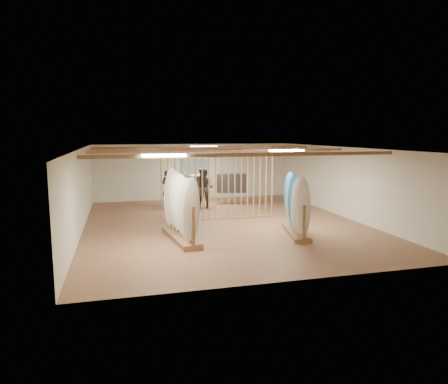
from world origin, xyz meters
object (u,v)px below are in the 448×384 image
object	(u,v)px
rack_right	(296,214)
clothing_rack_b	(231,183)
shopper_a	(168,186)
shopper_b	(204,186)
rack_left	(181,217)
clothing_rack_a	(188,186)

from	to	relation	value
rack_right	clothing_rack_b	bearing A→B (deg)	108.71
rack_right	clothing_rack_b	xyz separation A→B (m)	(-0.55, 5.97, 0.34)
shopper_a	shopper_b	world-z (taller)	shopper_b
rack_left	shopper_a	bearing A→B (deg)	79.70
clothing_rack_a	rack_left	bearing A→B (deg)	-91.31
rack_right	clothing_rack_a	world-z (taller)	rack_right
rack_right	rack_left	bearing A→B (deg)	-170.31
clothing_rack_b	clothing_rack_a	bearing A→B (deg)	-158.47
rack_right	clothing_rack_a	bearing A→B (deg)	128.82
shopper_a	shopper_b	xyz separation A→B (m)	(1.49, -1.08, 0.09)
clothing_rack_a	shopper_b	distance (m)	0.74
rack_left	shopper_a	world-z (taller)	rack_left
rack_right	shopper_a	size ratio (longest dim) A/B	1.32
shopper_a	rack_right	bearing A→B (deg)	158.13
shopper_a	rack_left	bearing A→B (deg)	126.19
clothing_rack_a	clothing_rack_b	world-z (taller)	clothing_rack_b
clothing_rack_b	rack_left	bearing A→B (deg)	-107.89
clothing_rack_a	clothing_rack_b	distance (m)	2.14
rack_right	shopper_a	world-z (taller)	rack_right
clothing_rack_a	clothing_rack_b	size ratio (longest dim) A/B	0.99
rack_right	clothing_rack_a	xyz separation A→B (m)	(-2.66, 5.61, 0.33)
rack_right	clothing_rack_a	distance (m)	6.21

